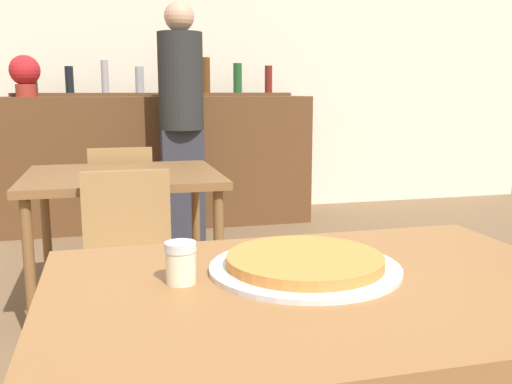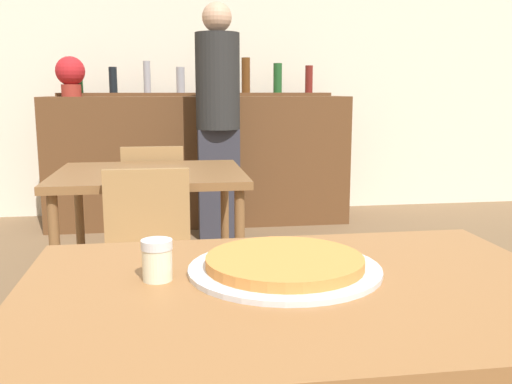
% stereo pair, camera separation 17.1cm
% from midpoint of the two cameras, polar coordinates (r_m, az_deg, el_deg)
% --- Properties ---
extents(wall_back, '(8.00, 0.05, 2.80)m').
position_cam_midpoint_polar(wall_back, '(5.52, -11.18, 12.35)').
color(wall_back, silver).
rests_on(wall_back, ground_plane).
extents(dining_table_near, '(1.17, 0.80, 0.77)m').
position_cam_midpoint_polar(dining_table_near, '(1.25, 2.71, -12.75)').
color(dining_table_near, brown).
rests_on(dining_table_near, ground_plane).
extents(dining_table_far, '(0.99, 0.87, 0.75)m').
position_cam_midpoint_polar(dining_table_far, '(3.07, -14.70, 0.29)').
color(dining_table_far, brown).
rests_on(dining_table_far, ground_plane).
extents(bar_counter, '(2.60, 0.56, 1.12)m').
position_cam_midpoint_polar(bar_counter, '(5.05, -10.51, 3.03)').
color(bar_counter, brown).
rests_on(bar_counter, ground_plane).
extents(bar_back_shelf, '(2.39, 0.24, 0.34)m').
position_cam_midpoint_polar(bar_back_shelf, '(5.15, -10.58, 10.20)').
color(bar_back_shelf, brown).
rests_on(bar_back_shelf, bar_counter).
extents(chair_far_side_front, '(0.40, 0.40, 0.83)m').
position_cam_midpoint_polar(chair_far_side_front, '(2.52, -14.51, -6.11)').
color(chair_far_side_front, olive).
rests_on(chair_far_side_front, ground_plane).
extents(chair_far_side_back, '(0.40, 0.40, 0.83)m').
position_cam_midpoint_polar(chair_far_side_back, '(3.70, -14.58, -0.91)').
color(chair_far_side_back, olive).
rests_on(chair_far_side_back, ground_plane).
extents(pizza_tray, '(0.43, 0.43, 0.04)m').
position_cam_midpoint_polar(pizza_tray, '(1.29, 1.11, -7.23)').
color(pizza_tray, silver).
rests_on(pizza_tray, dining_table_near).
extents(cheese_shaker, '(0.07, 0.07, 0.09)m').
position_cam_midpoint_polar(cheese_shaker, '(1.23, -11.54, -6.97)').
color(cheese_shaker, beige).
rests_on(cheese_shaker, dining_table_near).
extents(person_standing, '(0.34, 0.34, 1.82)m').
position_cam_midpoint_polar(person_standing, '(4.45, -8.58, 7.80)').
color(person_standing, '#2D2D38').
rests_on(person_standing, ground_plane).
extents(potted_plant, '(0.24, 0.24, 0.33)m').
position_cam_midpoint_polar(potted_plant, '(5.00, -23.05, 10.85)').
color(potted_plant, maroon).
rests_on(potted_plant, bar_counter).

